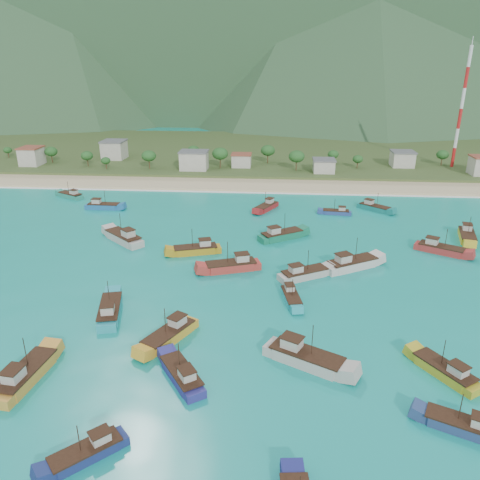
# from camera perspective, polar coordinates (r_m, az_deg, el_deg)

# --- Properties ---
(ground) EXTENTS (600.00, 600.00, 0.00)m
(ground) POSITION_cam_1_polar(r_m,az_deg,el_deg) (91.66, 1.60, -5.91)
(ground) COLOR #0C8B74
(ground) RESTS_ON ground
(beach) EXTENTS (400.00, 18.00, 1.20)m
(beach) POSITION_cam_1_polar(r_m,az_deg,el_deg) (165.84, 3.02, 6.66)
(beach) COLOR beige
(beach) RESTS_ON ground
(land) EXTENTS (400.00, 110.00, 2.40)m
(land) POSITION_cam_1_polar(r_m,az_deg,el_deg) (225.37, 3.47, 10.58)
(land) COLOR #385123
(land) RESTS_ON ground
(surf_line) EXTENTS (400.00, 2.50, 0.08)m
(surf_line) POSITION_cam_1_polar(r_m,az_deg,el_deg) (156.67, 2.92, 5.79)
(surf_line) COLOR white
(surf_line) RESTS_ON ground
(village) EXTENTS (209.28, 27.38, 7.22)m
(village) POSITION_cam_1_polar(r_m,az_deg,el_deg) (187.99, 3.42, 9.86)
(village) COLOR beige
(village) RESTS_ON ground
(vegetation) EXTENTS (276.83, 25.45, 8.49)m
(vegetation) POSITION_cam_1_polar(r_m,az_deg,el_deg) (187.56, 3.57, 9.99)
(vegetation) COLOR #235623
(vegetation) RESTS_ON ground
(radio_tower) EXTENTS (1.20, 1.20, 44.61)m
(radio_tower) POSITION_cam_1_polar(r_m,az_deg,el_deg) (202.60, 25.37, 14.28)
(radio_tower) COLOR red
(radio_tower) RESTS_ON ground
(boat_0) EXTENTS (9.48, 8.79, 5.91)m
(boat_0) POSITION_cam_1_polar(r_m,az_deg,el_deg) (143.38, 16.05, 3.77)
(boat_0) COLOR #14726C
(boat_0) RESTS_ON ground
(boat_1) EXTENTS (11.12, 8.29, 6.48)m
(boat_1) POSITION_cam_1_polar(r_m,az_deg,el_deg) (117.05, 23.22, -1.07)
(boat_1) COLOR #A42C29
(boat_1) RESTS_ON ground
(boat_2) EXTENTS (9.68, 6.42, 5.54)m
(boat_2) POSITION_cam_1_polar(r_m,az_deg,el_deg) (66.18, 25.59, -19.84)
(boat_2) COLOR navy
(boat_2) RESTS_ON ground
(boat_3) EXTENTS (10.31, 3.23, 6.06)m
(boat_3) POSITION_cam_1_polar(r_m,az_deg,el_deg) (145.07, -16.34, 3.95)
(boat_3) COLOR #1D5F9A
(boat_3) RESTS_ON ground
(boat_4) EXTENTS (8.00, 11.10, 6.43)m
(boat_4) POSITION_cam_1_polar(r_m,az_deg,el_deg) (76.69, -8.56, -11.41)
(boat_4) COLOR gold
(boat_4) RESTS_ON ground
(boat_10) EXTENTS (12.45, 8.94, 7.20)m
(boat_10) POSITION_cam_1_polar(r_m,az_deg,el_deg) (71.27, 7.93, -14.06)
(boat_10) COLOR #B4AEA4
(boat_10) RESTS_ON ground
(boat_11) EXTENTS (11.80, 11.20, 7.42)m
(boat_11) POSITION_cam_1_polar(r_m,az_deg,el_deg) (117.33, -13.97, 0.23)
(boat_11) COLOR #B0A79F
(boat_11) RESTS_ON ground
(boat_13) EXTENTS (11.69, 9.15, 6.89)m
(boat_13) POSITION_cam_1_polar(r_m,az_deg,el_deg) (116.14, 5.05, 0.53)
(boat_13) COLOR #126E4E
(boat_13) RESTS_ON ground
(boat_14) EXTENTS (7.21, 10.32, 5.95)m
(boat_14) POSITION_cam_1_polar(r_m,az_deg,el_deg) (138.74, 3.26, 4.01)
(boat_14) COLOR maroon
(boat_14) RESTS_ON ground
(boat_16) EXTENTS (4.05, 8.77, 4.99)m
(boat_16) POSITION_cam_1_polar(r_m,az_deg,el_deg) (87.69, 6.25, -7.01)
(boat_16) COLOR #20A2AE
(boat_16) RESTS_ON ground
(boat_17) EXTENTS (4.77, 11.86, 6.82)m
(boat_17) POSITION_cam_1_polar(r_m,az_deg,el_deg) (73.73, -24.69, -14.81)
(boat_17) COLOR gold
(boat_17) RESTS_ON ground
(boat_18) EXTENTS (11.44, 6.31, 6.48)m
(boat_18) POSITION_cam_1_polar(r_m,az_deg,el_deg) (107.71, -5.34, -1.23)
(boat_18) COLOR #B68618
(boat_18) RESTS_ON ground
(boat_19) EXTENTS (10.92, 8.00, 6.35)m
(boat_19) POSITION_cam_1_polar(r_m,az_deg,el_deg) (96.41, 7.79, -4.17)
(boat_19) COLOR #B1A9A0
(boat_19) RESTS_ON ground
(boat_21) EXTENTS (9.78, 7.12, 5.67)m
(boat_21) POSITION_cam_1_polar(r_m,az_deg,el_deg) (160.08, -19.94, 5.10)
(boat_21) COLOR #23836D
(boat_21) RESTS_ON ground
(boat_22) EXTENTS (5.92, 11.53, 6.54)m
(boat_22) POSITION_cam_1_polar(r_m,az_deg,el_deg) (128.43, 25.92, 0.42)
(boat_22) COLOR gold
(boat_22) RESTS_ON ground
(boat_24) EXTENTS (8.36, 7.96, 5.27)m
(boat_24) POSITION_cam_1_polar(r_m,az_deg,el_deg) (60.16, -18.08, -23.47)
(boat_24) COLOR navy
(boat_24) RESTS_ON ground
(boat_25) EXTENTS (5.86, 11.78, 6.69)m
(boat_25) POSITION_cam_1_polar(r_m,az_deg,el_deg) (85.26, -15.57, -8.38)
(boat_25) COLOR teal
(boat_25) RESTS_ON ground
(boat_27) EXTENTS (12.27, 7.06, 6.96)m
(boat_27) POSITION_cam_1_polar(r_m,az_deg,el_deg) (98.82, -0.99, -3.23)
(boat_27) COLOR #B3312A
(boat_27) RESTS_ON ground
(boat_28) EXTENTS (8.01, 9.91, 5.89)m
(boat_28) POSITION_cam_1_polar(r_m,az_deg,el_deg) (68.20, -7.08, -16.11)
(boat_28) COLOR navy
(boat_28) RESTS_ON ground
(boat_29) EXTENTS (8.38, 3.24, 4.83)m
(boat_29) POSITION_cam_1_polar(r_m,az_deg,el_deg) (137.17, 11.67, 3.29)
(boat_29) COLOR navy
(boat_29) RESTS_ON ground
(boat_31) EXTENTS (8.04, 9.87, 5.88)m
(boat_31) POSITION_cam_1_polar(r_m,az_deg,el_deg) (74.30, 23.72, -14.50)
(boat_31) COLOR gold
(boat_31) RESTS_ON ground
(boat_32) EXTENTS (12.54, 9.42, 7.32)m
(boat_32) POSITION_cam_1_polar(r_m,az_deg,el_deg) (102.32, 13.42, -2.92)
(boat_32) COLOR beige
(boat_32) RESTS_ON ground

